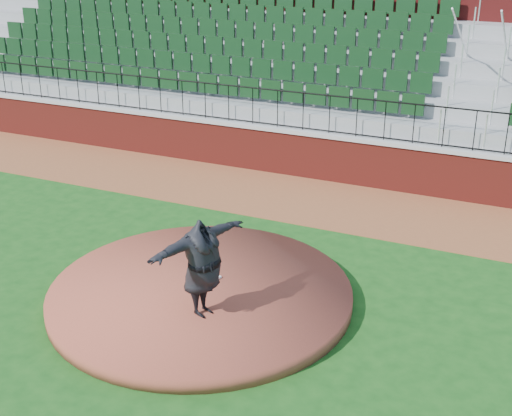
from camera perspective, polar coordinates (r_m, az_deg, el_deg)
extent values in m
plane|color=#164B15|center=(12.80, -2.79, -7.75)|extent=(90.00, 90.00, 0.00)
cube|color=brown|center=(17.28, 5.33, 0.58)|extent=(34.00, 3.20, 0.01)
cube|color=maroon|center=(18.50, 7.04, 3.98)|extent=(34.00, 0.35, 1.20)
cube|color=#B7B7B7|center=(18.31, 7.14, 5.91)|extent=(34.00, 0.45, 0.10)
cube|color=maroon|center=(23.19, 11.58, 12.98)|extent=(34.00, 0.50, 5.50)
cylinder|color=brown|center=(12.83, -4.60, -7.08)|extent=(5.57, 5.57, 0.25)
cube|color=white|center=(13.18, -4.16, -5.48)|extent=(0.64, 0.27, 0.04)
imported|color=black|center=(11.54, -4.46, -5.00)|extent=(1.18, 2.23, 1.75)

